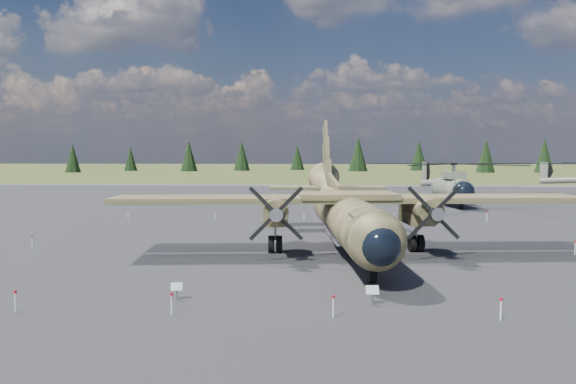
{
  "coord_description": "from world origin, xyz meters",
  "views": [
    {
      "loc": [
        1.55,
        -33.7,
        6.07
      ],
      "look_at": [
        -0.59,
        2.0,
        3.51
      ],
      "focal_mm": 35.0,
      "sensor_mm": 36.0,
      "label": 1
    }
  ],
  "objects": [
    {
      "name": "ground",
      "position": [
        0.0,
        0.0,
        0.0
      ],
      "size": [
        500.0,
        500.0,
        0.0
      ],
      "primitive_type": "plane",
      "color": "brown",
      "rests_on": "ground"
    },
    {
      "name": "apron",
      "position": [
        0.0,
        10.0,
        0.0
      ],
      "size": [
        120.0,
        120.0,
        0.04
      ],
      "primitive_type": "cube",
      "color": "#56565B",
      "rests_on": "ground"
    },
    {
      "name": "transport_plane",
      "position": [
        2.99,
        0.61,
        2.63
      ],
      "size": [
        27.81,
        25.17,
        9.15
      ],
      "rotation": [
        0.0,
        0.0,
        0.1
      ],
      "color": "#30371D",
      "rests_on": "ground"
    },
    {
      "name": "helicopter_near",
      "position": [
        15.97,
        29.34,
        3.47
      ],
      "size": [
        20.89,
        23.53,
        4.89
      ],
      "rotation": [
        0.0,
        0.0,
        0.09
      ],
      "color": "gray",
      "rests_on": "ground"
    },
    {
      "name": "info_placard_left",
      "position": [
        -4.35,
        -11.44,
        0.49
      ],
      "size": [
        0.5,
        0.28,
        0.74
      ],
      "rotation": [
        0.0,
        0.0,
        0.18
      ],
      "color": "gray",
      "rests_on": "ground"
    },
    {
      "name": "info_placard_right",
      "position": [
        3.57,
        -11.7,
        0.53
      ],
      "size": [
        0.53,
        0.26,
        0.8
      ],
      "rotation": [
        0.0,
        0.0,
        0.09
      ],
      "color": "gray",
      "rests_on": "ground"
    },
    {
      "name": "barrier_fence",
      "position": [
        -0.46,
        -0.08,
        0.51
      ],
      "size": [
        33.12,
        29.62,
        0.85
      ],
      "color": "silver",
      "rests_on": "ground"
    },
    {
      "name": "treeline",
      "position": [
        -1.57,
        1.06,
        4.79
      ],
      "size": [
        312.37,
        313.72,
        10.94
      ],
      "color": "black",
      "rests_on": "ground"
    }
  ]
}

